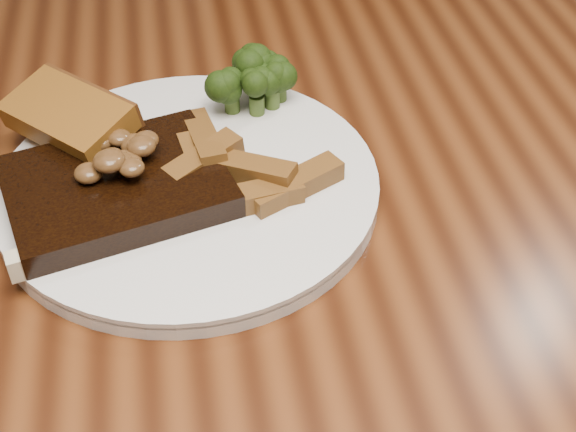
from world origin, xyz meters
The scene contains 9 objects.
dining_table centered at (0.00, 0.00, 0.66)m, with size 1.60×0.90×0.75m.
chair_far centered at (0.14, 0.63, 0.48)m, with size 0.54×0.54×0.87m.
plate centered at (-0.07, 0.07, 0.76)m, with size 0.30×0.30×0.01m, color silver.
steak centered at (-0.13, 0.06, 0.77)m, with size 0.16×0.12×0.02m, color black.
steak_bone centered at (-0.13, 0.00, 0.77)m, with size 0.15×0.01×0.02m, color beige.
mushroom_pile centered at (-0.12, 0.07, 0.80)m, with size 0.07×0.07×0.03m, color brown, non-canonical shape.
garlic_bread centered at (-0.16, 0.13, 0.77)m, with size 0.10×0.06×0.02m, color brown.
potato_wedges centered at (-0.02, 0.07, 0.77)m, with size 0.10×0.10×0.02m, color brown, non-canonical shape.
broccoli_cluster centered at (0.00, 0.16, 0.78)m, with size 0.08×0.08×0.04m, color #1E320B, non-canonical shape.
Camera 1 is at (-0.08, -0.42, 1.16)m, focal length 50.00 mm.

